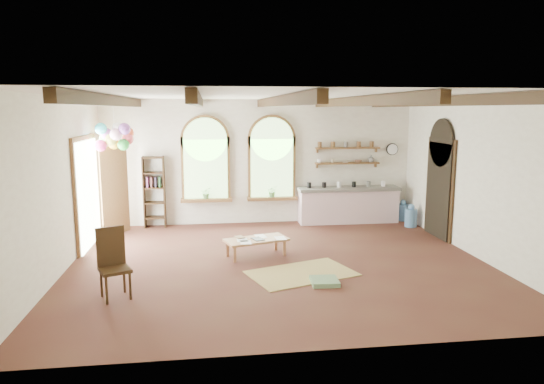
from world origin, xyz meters
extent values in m
plane|color=#522F21|center=(0.00, 0.00, 0.00)|extent=(8.00, 8.00, 0.00)
cube|color=brown|center=(-1.40, 3.44, 1.45)|extent=(1.24, 0.08, 1.64)
cylinder|color=brown|center=(-1.40, 3.44, 2.20)|extent=(1.24, 0.08, 1.24)
cube|color=#90C475|center=(-1.40, 3.40, 1.45)|extent=(1.10, 0.04, 1.50)
cube|color=brown|center=(-1.40, 3.35, 0.66)|extent=(1.30, 0.28, 0.08)
cube|color=brown|center=(0.30, 3.44, 1.45)|extent=(1.24, 0.08, 1.64)
cylinder|color=brown|center=(0.30, 3.44, 2.20)|extent=(1.24, 0.08, 1.24)
cube|color=#90C475|center=(0.30, 3.40, 1.45)|extent=(1.10, 0.04, 1.50)
cube|color=brown|center=(0.30, 3.35, 0.66)|extent=(1.30, 0.28, 0.08)
cube|color=brown|center=(-3.95, 1.80, 1.15)|extent=(0.10, 1.90, 2.50)
cube|color=black|center=(3.95, 1.50, 1.10)|extent=(0.10, 1.30, 2.40)
cube|color=silver|center=(2.30, 3.20, 0.43)|extent=(2.60, 0.55, 0.86)
cube|color=gray|center=(2.30, 3.20, 0.90)|extent=(2.68, 0.62, 0.08)
cube|color=brown|center=(2.30, 3.38, 1.55)|extent=(1.70, 0.24, 0.04)
cube|color=brown|center=(2.30, 3.38, 1.95)|extent=(1.70, 0.24, 0.04)
cylinder|color=black|center=(3.55, 3.45, 1.90)|extent=(0.32, 0.04, 0.32)
cube|color=#322010|center=(-2.95, 3.32, 0.90)|extent=(0.03, 0.32, 1.80)
cube|color=#322010|center=(-2.45, 3.32, 0.90)|extent=(0.03, 0.32, 1.80)
cube|color=#A5734B|center=(-0.40, 0.53, 0.34)|extent=(1.37, 0.93, 0.05)
cube|color=#A5734B|center=(-0.85, 0.17, 0.16)|extent=(0.06, 0.06, 0.32)
cube|color=#A5734B|center=(0.18, 0.49, 0.16)|extent=(0.06, 0.06, 0.32)
cube|color=#A5734B|center=(-0.98, 0.56, 0.16)|extent=(0.06, 0.06, 0.32)
cube|color=#A5734B|center=(0.05, 0.89, 0.16)|extent=(0.06, 0.06, 0.32)
cube|color=#322010|center=(-2.82, -1.42, 0.46)|extent=(0.58, 0.58, 0.05)
cube|color=#322010|center=(-2.90, -1.23, 0.79)|extent=(0.42, 0.22, 0.65)
cube|color=tan|center=(0.31, -0.67, 0.01)|extent=(2.12, 1.68, 0.02)
cube|color=#668B5F|center=(0.60, -1.22, 0.04)|extent=(0.48, 0.48, 0.08)
cylinder|color=#5585B7|center=(3.75, 2.50, 0.23)|extent=(0.31, 0.31, 0.46)
sphere|color=#5585B7|center=(3.75, 2.50, 0.51)|extent=(0.16, 0.16, 0.16)
cylinder|color=#5585B7|center=(3.82, 3.20, 0.22)|extent=(0.30, 0.30, 0.44)
sphere|color=#5585B7|center=(3.82, 3.20, 0.49)|extent=(0.16, 0.16, 0.16)
cylinder|color=white|center=(-3.40, 2.30, 2.78)|extent=(0.01, 0.01, 0.85)
sphere|color=green|center=(-3.21, 2.25, 2.17)|extent=(0.26, 0.26, 0.26)
sphere|color=#F1505D|center=(-3.13, 2.38, 2.29)|extent=(0.26, 0.26, 0.26)
sphere|color=#FF5D35|center=(-3.14, 2.56, 2.41)|extent=(0.26, 0.26, 0.26)
sphere|color=white|center=(-3.35, 2.49, 2.53)|extent=(0.26, 0.26, 0.26)
sphere|color=gold|center=(-3.48, 2.57, 2.17)|extent=(0.26, 0.26, 0.26)
sphere|color=#63AF4B|center=(-3.66, 2.56, 2.29)|extent=(0.26, 0.26, 0.26)
sphere|color=#B361CF|center=(-3.59, 2.35, 2.41)|extent=(0.26, 0.26, 0.26)
sphere|color=#38E0F0|center=(-3.67, 2.22, 2.53)|extent=(0.26, 0.26, 0.26)
sphere|color=#E3327B|center=(-3.66, 2.04, 2.17)|extent=(0.26, 0.26, 0.26)
sphere|color=gold|center=(-3.45, 2.11, 2.29)|extent=(0.26, 0.26, 0.26)
sphere|color=#FFBBDB|center=(-3.32, 2.03, 2.41)|extent=(0.26, 0.26, 0.26)
sphere|color=purple|center=(-3.14, 2.04, 2.53)|extent=(0.26, 0.26, 0.26)
imported|color=olive|center=(-0.81, 0.62, 0.37)|extent=(0.24, 0.28, 0.02)
cube|color=black|center=(-0.37, 0.49, 0.37)|extent=(0.29, 0.34, 0.01)
imported|color=#598C4C|center=(-1.40, 3.32, 0.85)|extent=(0.27, 0.23, 0.30)
imported|color=#598C4C|center=(0.30, 3.32, 0.85)|extent=(0.27, 0.23, 0.30)
imported|color=white|center=(1.55, 3.38, 1.62)|extent=(0.12, 0.10, 0.10)
imported|color=beige|center=(1.90, 3.38, 1.62)|extent=(0.10, 0.10, 0.09)
imported|color=beige|center=(2.25, 3.38, 1.60)|extent=(0.22, 0.22, 0.05)
imported|color=#8C664C|center=(2.60, 3.38, 1.60)|extent=(0.20, 0.20, 0.06)
imported|color=slate|center=(2.95, 3.38, 1.67)|extent=(0.18, 0.18, 0.19)
camera|label=1|loc=(-1.32, -8.96, 2.95)|focal=32.00mm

